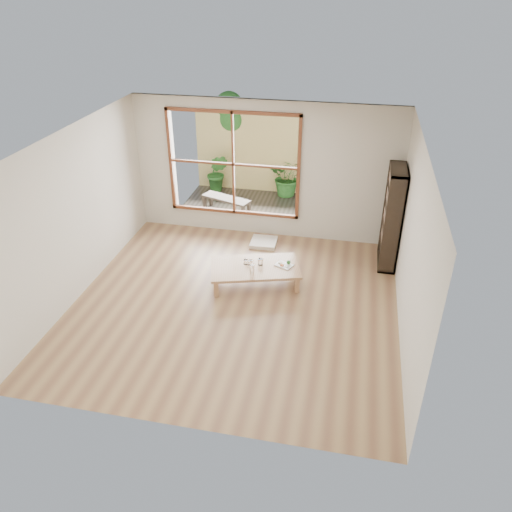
{
  "coord_description": "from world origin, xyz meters",
  "views": [
    {
      "loc": [
        1.63,
        -6.22,
        4.58
      ],
      "look_at": [
        0.21,
        0.59,
        0.55
      ],
      "focal_mm": 35.0,
      "sensor_mm": 36.0,
      "label": 1
    }
  ],
  "objects_px": {
    "garden_bench": "(226,200)",
    "bookshelf": "(392,218)",
    "low_table": "(255,268)",
    "food_tray": "(285,264)"
  },
  "relations": [
    {
      "from": "low_table",
      "to": "bookshelf",
      "type": "xyz_separation_m",
      "value": [
        2.15,
        1.12,
        0.61
      ]
    },
    {
      "from": "low_table",
      "to": "bookshelf",
      "type": "bearing_deg",
      "value": 11.04
    },
    {
      "from": "bookshelf",
      "to": "food_tray",
      "type": "bearing_deg",
      "value": -149.34
    },
    {
      "from": "low_table",
      "to": "garden_bench",
      "type": "xyz_separation_m",
      "value": [
        -1.16,
        2.54,
        0.03
      ]
    },
    {
      "from": "bookshelf",
      "to": "garden_bench",
      "type": "distance_m",
      "value": 3.65
    },
    {
      "from": "food_tray",
      "to": "garden_bench",
      "type": "distance_m",
      "value": 2.91
    },
    {
      "from": "bookshelf",
      "to": "food_tray",
      "type": "distance_m",
      "value": 2.02
    },
    {
      "from": "garden_bench",
      "to": "bookshelf",
      "type": "bearing_deg",
      "value": -3.26
    },
    {
      "from": "low_table",
      "to": "food_tray",
      "type": "relative_size",
      "value": 4.91
    },
    {
      "from": "garden_bench",
      "to": "low_table",
      "type": "bearing_deg",
      "value": -45.56
    }
  ]
}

